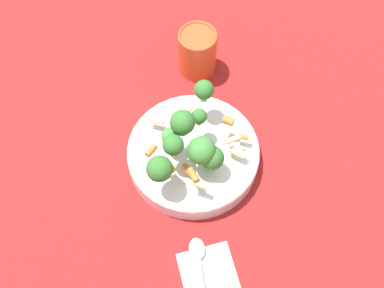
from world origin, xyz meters
TOP-DOWN VIEW (x-y plane):
  - ground_plane at (0.00, 0.00)m, footprint 3.00×3.00m
  - bowl at (0.00, 0.00)m, footprint 0.23×0.23m
  - pasta_salad at (0.01, 0.02)m, footprint 0.18×0.19m
  - cup at (-0.01, -0.21)m, footprint 0.08×0.08m
  - napkin at (-0.03, 0.23)m, footprint 0.12×0.15m
  - spoon at (-0.01, 0.21)m, footprint 0.04×0.18m

SIDE VIEW (x-z plane):
  - ground_plane at x=0.00m, z-range 0.00..0.00m
  - napkin at x=-0.03m, z-range 0.00..0.01m
  - spoon at x=-0.01m, z-range 0.01..0.02m
  - bowl at x=0.00m, z-range 0.00..0.04m
  - cup at x=-0.01m, z-range 0.00..0.10m
  - pasta_salad at x=0.01m, z-range 0.04..0.14m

